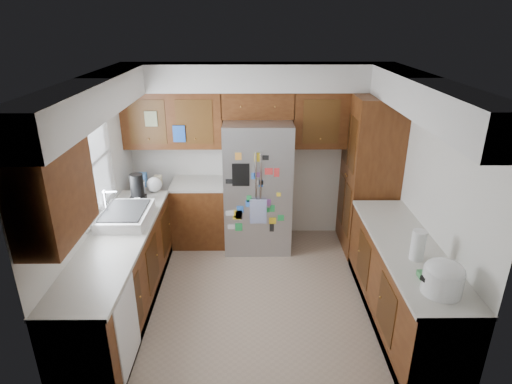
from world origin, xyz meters
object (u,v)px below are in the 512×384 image
pantry (369,175)px  fridge (258,186)px  rice_cooker (443,277)px  paper_towel (418,245)px

pantry → fridge: size_ratio=1.19×
rice_cooker → paper_towel: (-0.02, 0.53, -0.00)m
pantry → fridge: pantry is taller
pantry → paper_towel: 1.89m
fridge → rice_cooker: fridge is taller
pantry → rice_cooker: 2.42m
fridge → rice_cooker: (1.50, -2.47, 0.17)m
pantry → paper_towel: bearing=-90.6°
fridge → paper_towel: size_ratio=6.07×
pantry → rice_cooker: pantry is taller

